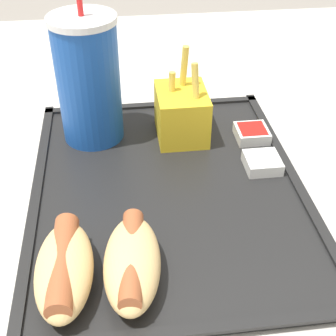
# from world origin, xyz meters

# --- Properties ---
(food_tray) EXTENTS (0.41, 0.33, 0.01)m
(food_tray) POSITION_xyz_m (-0.00, -0.01, 0.72)
(food_tray) COLOR black
(food_tray) RESTS_ON dining_table
(soda_cup) EXTENTS (0.09, 0.09, 0.21)m
(soda_cup) POSITION_xyz_m (0.12, 0.08, 0.82)
(soda_cup) COLOR #194CA5
(soda_cup) RESTS_ON food_tray
(hot_dog_far) EXTENTS (0.12, 0.06, 0.04)m
(hot_dog_far) POSITION_xyz_m (-0.14, 0.11, 0.75)
(hot_dog_far) COLOR #DBB270
(hot_dog_far) RESTS_ON food_tray
(hot_dog_near) EXTENTS (0.13, 0.07, 0.04)m
(hot_dog_near) POSITION_xyz_m (-0.14, 0.04, 0.75)
(hot_dog_near) COLOR #DBB270
(hot_dog_near) RESTS_ON food_tray
(fries_carton) EXTENTS (0.08, 0.07, 0.12)m
(fries_carton) POSITION_xyz_m (0.11, -0.04, 0.76)
(fries_carton) COLOR gold
(fries_carton) RESTS_ON food_tray
(sauce_cup_mayo) EXTENTS (0.04, 0.04, 0.02)m
(sauce_cup_mayo) POSITION_xyz_m (0.02, -0.13, 0.74)
(sauce_cup_mayo) COLOR silver
(sauce_cup_mayo) RESTS_ON food_tray
(sauce_cup_ketchup) EXTENTS (0.04, 0.04, 0.02)m
(sauce_cup_ketchup) POSITION_xyz_m (0.09, -0.14, 0.74)
(sauce_cup_ketchup) COLOR silver
(sauce_cup_ketchup) RESTS_ON food_tray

